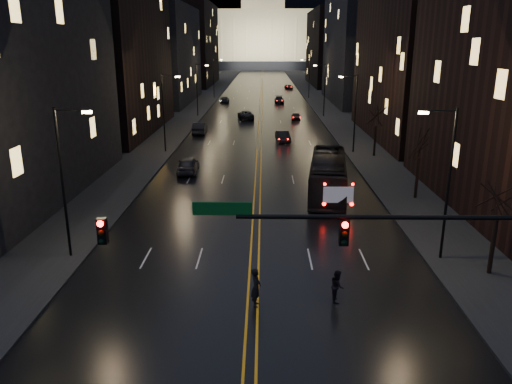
{
  "coord_description": "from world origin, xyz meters",
  "views": [
    {
      "loc": [
        0.49,
        -17.31,
        12.32
      ],
      "look_at": [
        0.04,
        13.1,
        3.23
      ],
      "focal_mm": 35.0,
      "sensor_mm": 36.0,
      "label": 1
    }
  ],
  "objects_px": {
    "traffic_signal": "(408,245)",
    "oncoming_car_a": "(188,165)",
    "receding_car_a": "(283,137)",
    "pedestrian_a": "(256,287)",
    "bus": "(328,175)",
    "oncoming_car_b": "(200,128)",
    "pedestrian_b": "(337,286)"
  },
  "relations": [
    {
      "from": "traffic_signal",
      "to": "receding_car_a",
      "type": "relative_size",
      "value": 4.08
    },
    {
      "from": "traffic_signal",
      "to": "bus",
      "type": "xyz_separation_m",
      "value": [
        0.04,
        23.27,
        -3.42
      ]
    },
    {
      "from": "oncoming_car_a",
      "to": "pedestrian_b",
      "type": "distance_m",
      "value": 27.77
    },
    {
      "from": "traffic_signal",
      "to": "receding_car_a",
      "type": "distance_m",
      "value": 47.11
    },
    {
      "from": "traffic_signal",
      "to": "oncoming_car_a",
      "type": "height_order",
      "value": "traffic_signal"
    },
    {
      "from": "bus",
      "to": "pedestrian_a",
      "type": "xyz_separation_m",
      "value": [
        -5.77,
        -18.81,
        -0.69
      ]
    },
    {
      "from": "traffic_signal",
      "to": "oncoming_car_b",
      "type": "bearing_deg",
      "value": 105.31
    },
    {
      "from": "oncoming_car_b",
      "to": "receding_car_a",
      "type": "height_order",
      "value": "oncoming_car_b"
    },
    {
      "from": "oncoming_car_a",
      "to": "pedestrian_a",
      "type": "distance_m",
      "value": 26.94
    },
    {
      "from": "bus",
      "to": "receding_car_a",
      "type": "xyz_separation_m",
      "value": [
        -2.89,
        23.55,
        -0.98
      ]
    },
    {
      "from": "bus",
      "to": "oncoming_car_b",
      "type": "bearing_deg",
      "value": 123.72
    },
    {
      "from": "traffic_signal",
      "to": "oncoming_car_b",
      "type": "relative_size",
      "value": 3.46
    },
    {
      "from": "receding_car_a",
      "to": "pedestrian_a",
      "type": "bearing_deg",
      "value": -101.2
    },
    {
      "from": "bus",
      "to": "pedestrian_b",
      "type": "height_order",
      "value": "bus"
    },
    {
      "from": "traffic_signal",
      "to": "pedestrian_b",
      "type": "distance_m",
      "value": 6.8
    },
    {
      "from": "traffic_signal",
      "to": "bus",
      "type": "height_order",
      "value": "traffic_signal"
    },
    {
      "from": "receding_car_a",
      "to": "pedestrian_b",
      "type": "relative_size",
      "value": 2.55
    },
    {
      "from": "oncoming_car_b",
      "to": "receding_car_a",
      "type": "relative_size",
      "value": 1.18
    },
    {
      "from": "oncoming_car_b",
      "to": "pedestrian_b",
      "type": "bearing_deg",
      "value": 103.73
    },
    {
      "from": "oncoming_car_b",
      "to": "pedestrian_a",
      "type": "xyz_separation_m",
      "value": [
        8.67,
        -48.15,
        0.17
      ]
    },
    {
      "from": "oncoming_car_a",
      "to": "pedestrian_a",
      "type": "xyz_separation_m",
      "value": [
        7.11,
        -25.99,
        0.17
      ]
    },
    {
      "from": "oncoming_car_a",
      "to": "receding_car_a",
      "type": "xyz_separation_m",
      "value": [
        9.99,
        16.37,
        -0.13
      ]
    },
    {
      "from": "bus",
      "to": "oncoming_car_b",
      "type": "xyz_separation_m",
      "value": [
        -14.44,
        29.35,
        -0.86
      ]
    },
    {
      "from": "traffic_signal",
      "to": "receding_car_a",
      "type": "xyz_separation_m",
      "value": [
        -2.86,
        46.82,
        -4.41
      ]
    },
    {
      "from": "bus",
      "to": "oncoming_car_a",
      "type": "relative_size",
      "value": 2.5
    },
    {
      "from": "bus",
      "to": "pedestrian_b",
      "type": "relative_size",
      "value": 7.28
    },
    {
      "from": "pedestrian_a",
      "to": "pedestrian_b",
      "type": "relative_size",
      "value": 1.19
    },
    {
      "from": "pedestrian_a",
      "to": "oncoming_car_a",
      "type": "bearing_deg",
      "value": 20.98
    },
    {
      "from": "traffic_signal",
      "to": "pedestrian_a",
      "type": "distance_m",
      "value": 8.35
    },
    {
      "from": "pedestrian_b",
      "to": "receding_car_a",
      "type": "bearing_deg",
      "value": 4.65
    },
    {
      "from": "oncoming_car_b",
      "to": "bus",
      "type": "bearing_deg",
      "value": 115.01
    },
    {
      "from": "bus",
      "to": "receding_car_a",
      "type": "height_order",
      "value": "bus"
    }
  ]
}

